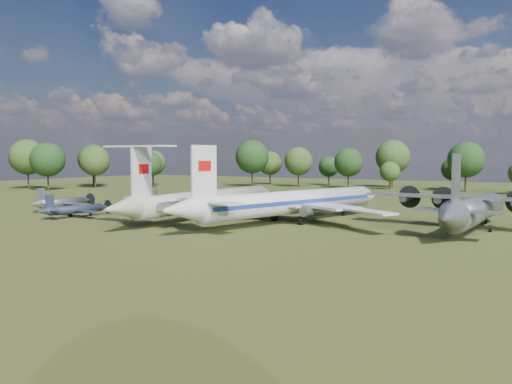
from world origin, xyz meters
The scene contains 7 objects.
ground centered at (0.00, 0.00, 0.00)m, with size 300.00×300.00×0.00m, color #224115.
il62_airliner centered at (-0.84, 1.42, 2.24)m, with size 35.07×45.59×4.47m, color beige, non-canonical shape.
tu104_jet centered at (13.92, 2.67, 2.41)m, with size 36.08×48.10×4.81m, color silver, non-canonical shape.
an12_transport centered at (38.61, 7.84, 2.23)m, with size 30.34×33.90×4.46m, color #96999D, non-canonical shape.
small_prop_west centered at (-19.67, -9.48, 1.00)m, with size 10.01×13.64×2.00m, color black, non-canonical shape.
small_prop_northwest centered at (-30.99, -2.89, 1.09)m, with size 10.90×14.87×2.18m, color #97999F, non-canonical shape.
person_on_il62 centered at (-0.97, -11.10, 5.25)m, with size 0.57×0.37×1.57m, color #886045.
Camera 1 is at (46.71, -64.79, 9.84)m, focal length 35.00 mm.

